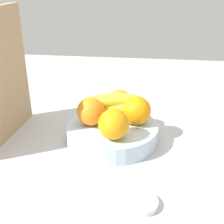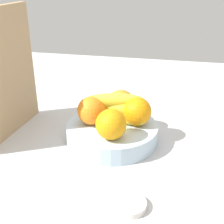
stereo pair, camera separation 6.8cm
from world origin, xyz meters
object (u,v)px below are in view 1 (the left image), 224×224
object	(u,v)px
orange_front_left	(114,124)
fruit_bowl	(112,133)
orange_center	(119,103)
orange_back_left	(91,111)
orange_front_right	(137,111)
jar_lid	(141,203)
banana_bunch	(116,108)

from	to	relation	value
orange_front_left	fruit_bowl	bearing A→B (deg)	10.51
orange_center	orange_back_left	xyz separation A→B (cm)	(-6.66, 7.06, 0.00)
orange_front_left	orange_center	xyz separation A→B (cm)	(13.49, 0.04, 0.00)
orange_front_right	orange_back_left	xyz separation A→B (cm)	(-2.07, 12.48, 0.00)
fruit_bowl	jar_lid	distance (cm)	27.08
orange_front_right	jar_lid	distance (cm)	28.58
orange_back_left	jar_lid	world-z (taller)	orange_back_left
banana_bunch	jar_lid	xyz separation A→B (cm)	(-27.92, -8.51, -8.54)
jar_lid	orange_back_left	bearing A→B (deg)	30.92
fruit_bowl	orange_back_left	distance (cm)	8.69
banana_bunch	jar_lid	bearing A→B (deg)	-163.05
fruit_bowl	banana_bunch	bearing A→B (deg)	-16.68
orange_front_left	orange_back_left	world-z (taller)	same
orange_center	banana_bunch	distance (cm)	3.93
orange_front_right	banana_bunch	world-z (taller)	banana_bunch
fruit_bowl	jar_lid	bearing A→B (deg)	-159.92
orange_front_left	orange_center	world-z (taller)	same
fruit_bowl	orange_front_left	xyz separation A→B (cm)	(-7.05, -1.31, 6.48)
orange_back_left	jar_lid	size ratio (longest dim) A/B	1.13
fruit_bowl	banana_bunch	world-z (taller)	banana_bunch
orange_front_right	jar_lid	world-z (taller)	orange_front_right
orange_center	jar_lid	distance (cm)	33.84
orange_front_left	orange_center	distance (cm)	13.49
fruit_bowl	orange_front_right	xyz separation A→B (cm)	(1.85, -6.69, 6.48)
orange_center	orange_back_left	world-z (taller)	same
orange_front_right	fruit_bowl	bearing A→B (deg)	105.45
orange_front_right	jar_lid	xyz separation A→B (cm)	(-27.22, -2.58, -8.32)
fruit_bowl	banana_bunch	size ratio (longest dim) A/B	1.39
orange_center	banana_bunch	size ratio (longest dim) A/B	0.43
banana_bunch	fruit_bowl	bearing A→B (deg)	163.32
orange_front_left	jar_lid	world-z (taller)	orange_front_left
orange_front_right	orange_center	distance (cm)	7.11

